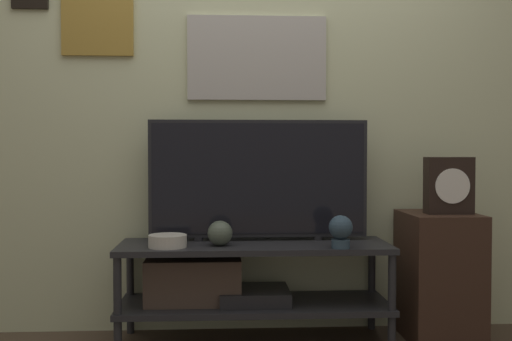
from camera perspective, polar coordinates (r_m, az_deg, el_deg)
wall_back at (r=3.40m, az=-0.54°, el=7.92°), size 6.40×0.08×2.70m
media_console at (r=3.17m, az=-2.28°, el=-10.39°), size 1.40×0.46×0.52m
television at (r=3.20m, az=0.24°, el=-0.79°), size 1.17×0.05×0.65m
vase_wide_bowl at (r=3.04m, az=-8.41°, el=-6.66°), size 0.19×0.19×0.06m
vase_round_glass at (r=3.06m, az=-3.45°, el=-5.98°), size 0.13×0.13×0.13m
decorative_bust at (r=3.00m, az=8.07°, el=-5.65°), size 0.12×0.12×0.16m
side_table at (r=3.37m, az=17.03°, el=-9.57°), size 0.37×0.45×0.67m
mantel_clock at (r=3.28m, az=17.89°, el=-1.36°), size 0.24×0.11×0.30m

